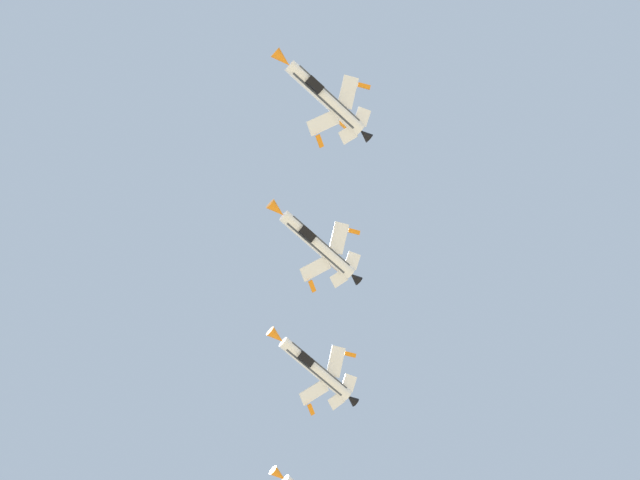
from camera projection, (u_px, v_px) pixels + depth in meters
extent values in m
cylinder|color=white|center=(325.00, 98.00, 122.41)|extent=(11.27, 7.42, 1.70)
cube|color=#383D47|center=(326.00, 97.00, 121.97)|extent=(9.48, 6.26, 1.04)
cone|color=orange|center=(282.00, 59.00, 120.93)|extent=(2.86, 2.55, 1.56)
cone|color=black|center=(365.00, 134.00, 123.80)|extent=(2.06, 1.97, 1.36)
ellipsoid|color=#192333|center=(308.00, 85.00, 122.46)|extent=(3.52, 2.88, 1.49)
cube|color=black|center=(314.00, 85.00, 121.20)|extent=(2.59, 2.28, 1.27)
cube|color=white|center=(348.00, 92.00, 123.36)|extent=(2.01, 3.83, 2.19)
cube|color=orange|center=(364.00, 86.00, 124.14)|extent=(1.61, 0.65, 0.48)
cube|color=white|center=(323.00, 123.00, 122.00)|extent=(4.21, 3.63, 2.19)
cube|color=orange|center=(320.00, 141.00, 121.68)|extent=(1.37, 1.67, 0.48)
cube|color=white|center=(362.00, 117.00, 123.85)|extent=(1.95, 2.22, 1.20)
cube|color=white|center=(348.00, 135.00, 123.06)|extent=(2.63, 2.58, 1.20)
cube|color=orange|center=(348.00, 127.00, 125.10)|extent=(2.96, 2.52, 2.38)
cylinder|color=white|center=(317.00, 245.00, 129.97)|extent=(11.27, 7.42, 1.70)
cube|color=#383D47|center=(318.00, 245.00, 129.53)|extent=(9.48, 6.26, 1.05)
cone|color=orange|center=(277.00, 210.00, 128.50)|extent=(2.86, 2.55, 1.56)
cone|color=black|center=(355.00, 277.00, 131.36)|extent=(2.06, 1.97, 1.36)
ellipsoid|color=#192333|center=(301.00, 232.00, 130.03)|extent=(3.52, 2.88, 1.49)
cube|color=black|center=(307.00, 234.00, 128.77)|extent=(2.59, 2.28, 1.27)
cube|color=white|center=(339.00, 238.00, 130.93)|extent=(2.01, 3.83, 2.20)
cube|color=orange|center=(354.00, 232.00, 131.72)|extent=(1.61, 0.65, 0.48)
cube|color=white|center=(315.00, 268.00, 129.56)|extent=(4.21, 3.62, 2.20)
cube|color=orange|center=(312.00, 286.00, 129.24)|extent=(1.37, 1.67, 0.48)
cube|color=white|center=(352.00, 261.00, 131.43)|extent=(1.95, 2.21, 1.20)
cube|color=white|center=(339.00, 278.00, 130.62)|extent=(2.63, 2.58, 1.20)
cube|color=orange|center=(339.00, 269.00, 132.67)|extent=(2.97, 2.53, 2.37)
cylinder|color=white|center=(315.00, 369.00, 135.00)|extent=(11.27, 7.42, 1.70)
cube|color=#383D47|center=(317.00, 369.00, 134.57)|extent=(9.47, 6.24, 1.10)
cone|color=orange|center=(276.00, 336.00, 133.53)|extent=(2.86, 2.55, 1.56)
cone|color=black|center=(351.00, 399.00, 136.39)|extent=(2.06, 1.97, 1.36)
ellipsoid|color=#192333|center=(300.00, 357.00, 135.05)|extent=(3.53, 2.90, 1.51)
cube|color=black|center=(306.00, 359.00, 133.81)|extent=(2.59, 2.29, 1.29)
cube|color=white|center=(336.00, 362.00, 136.08)|extent=(2.01, 3.74, 2.37)
cube|color=orange|center=(350.00, 355.00, 136.96)|extent=(1.61, 0.65, 0.50)
cube|color=white|center=(314.00, 392.00, 134.47)|extent=(4.13, 3.57, 2.37)
cube|color=orange|center=(311.00, 410.00, 134.06)|extent=(1.36, 1.67, 0.50)
cube|color=white|center=(349.00, 383.00, 136.52)|extent=(1.95, 2.17, 1.29)
cube|color=white|center=(336.00, 401.00, 135.58)|extent=(2.59, 2.55, 1.29)
cube|color=orange|center=(336.00, 390.00, 137.67)|extent=(3.02, 2.62, 2.32)
cone|color=orange|center=(279.00, 475.00, 141.35)|extent=(2.86, 2.55, 1.56)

